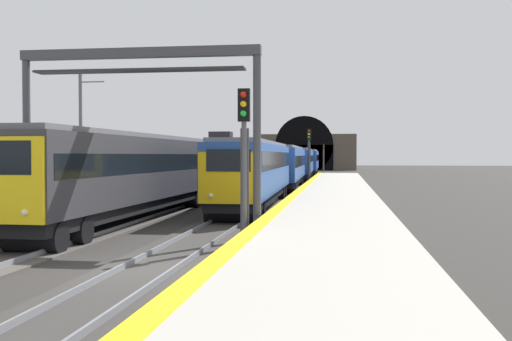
{
  "coord_description": "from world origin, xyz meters",
  "views": [
    {
      "loc": [
        -15.16,
        -4.91,
        3.04
      ],
      "look_at": [
        17.69,
        -0.25,
        2.18
      ],
      "focal_mm": 42.42,
      "sensor_mm": 36.0,
      "label": 1
    }
  ],
  "objects_px": {
    "overhead_signal_gantry": "(138,94)",
    "railway_signal_near": "(244,152)",
    "train_adjacent_platform": "(188,167)",
    "catenary_mast_near": "(81,136)",
    "railway_signal_far": "(324,155)",
    "railway_signal_mid": "(309,152)",
    "train_main_approaching": "(294,163)"
  },
  "relations": [
    {
      "from": "train_main_approaching",
      "to": "train_adjacent_platform",
      "type": "distance_m",
      "value": 25.61
    },
    {
      "from": "train_adjacent_platform",
      "to": "catenary_mast_near",
      "type": "xyz_separation_m",
      "value": [
        0.18,
        7.16,
        1.97
      ]
    },
    {
      "from": "train_main_approaching",
      "to": "catenary_mast_near",
      "type": "relative_size",
      "value": 8.99
    },
    {
      "from": "train_adjacent_platform",
      "to": "railway_signal_near",
      "type": "relative_size",
      "value": 8.07
    },
    {
      "from": "railway_signal_far",
      "to": "overhead_signal_gantry",
      "type": "relative_size",
      "value": 0.56
    },
    {
      "from": "railway_signal_near",
      "to": "overhead_signal_gantry",
      "type": "relative_size",
      "value": 0.58
    },
    {
      "from": "railway_signal_far",
      "to": "overhead_signal_gantry",
      "type": "distance_m",
      "value": 85.18
    },
    {
      "from": "railway_signal_mid",
      "to": "railway_signal_far",
      "type": "bearing_deg",
      "value": -180.0
    },
    {
      "from": "railway_signal_far",
      "to": "overhead_signal_gantry",
      "type": "xyz_separation_m",
      "value": [
        -85.05,
        4.15,
        2.3
      ]
    },
    {
      "from": "railway_signal_near",
      "to": "catenary_mast_near",
      "type": "relative_size",
      "value": 0.62
    },
    {
      "from": "railway_signal_far",
      "to": "catenary_mast_near",
      "type": "distance_m",
      "value": 70.17
    },
    {
      "from": "overhead_signal_gantry",
      "to": "railway_signal_near",
      "type": "bearing_deg",
      "value": -114.24
    },
    {
      "from": "train_adjacent_platform",
      "to": "railway_signal_mid",
      "type": "height_order",
      "value": "railway_signal_mid"
    },
    {
      "from": "railway_signal_near",
      "to": "overhead_signal_gantry",
      "type": "xyz_separation_m",
      "value": [
        1.87,
        4.15,
        2.1
      ]
    },
    {
      "from": "railway_signal_mid",
      "to": "overhead_signal_gantry",
      "type": "distance_m",
      "value": 37.35
    },
    {
      "from": "train_main_approaching",
      "to": "overhead_signal_gantry",
      "type": "relative_size",
      "value": 8.43
    },
    {
      "from": "railway_signal_mid",
      "to": "catenary_mast_near",
      "type": "xyz_separation_m",
      "value": [
        -20.84,
        13.64,
        0.93
      ]
    },
    {
      "from": "catenary_mast_near",
      "to": "railway_signal_mid",
      "type": "bearing_deg",
      "value": -33.2
    },
    {
      "from": "railway_signal_far",
      "to": "catenary_mast_near",
      "type": "relative_size",
      "value": 0.6
    },
    {
      "from": "train_adjacent_platform",
      "to": "railway_signal_far",
      "type": "relative_size",
      "value": 8.37
    },
    {
      "from": "train_adjacent_platform",
      "to": "catenary_mast_near",
      "type": "relative_size",
      "value": 4.98
    },
    {
      "from": "train_adjacent_platform",
      "to": "railway_signal_far",
      "type": "height_order",
      "value": "railway_signal_far"
    },
    {
      "from": "train_main_approaching",
      "to": "railway_signal_near",
      "type": "bearing_deg",
      "value": 1.2
    },
    {
      "from": "railway_signal_near",
      "to": "railway_signal_far",
      "type": "relative_size",
      "value": 1.04
    },
    {
      "from": "train_main_approaching",
      "to": "train_adjacent_platform",
      "type": "xyz_separation_m",
      "value": [
        -25.19,
        4.67,
        0.12
      ]
    },
    {
      "from": "overhead_signal_gantry",
      "to": "catenary_mast_near",
      "type": "xyz_separation_m",
      "value": [
        16.23,
        9.49,
        -0.97
      ]
    },
    {
      "from": "train_main_approaching",
      "to": "railway_signal_near",
      "type": "xyz_separation_m",
      "value": [
        -43.1,
        -1.81,
        0.95
      ]
    },
    {
      "from": "train_adjacent_platform",
      "to": "railway_signal_far",
      "type": "distance_m",
      "value": 69.31
    },
    {
      "from": "train_main_approaching",
      "to": "railway_signal_near",
      "type": "relative_size",
      "value": 14.55
    },
    {
      "from": "railway_signal_far",
      "to": "railway_signal_near",
      "type": "bearing_deg",
      "value": 0.0
    },
    {
      "from": "railway_signal_near",
      "to": "railway_signal_mid",
      "type": "distance_m",
      "value": 38.93
    },
    {
      "from": "train_adjacent_platform",
      "to": "railway_signal_near",
      "type": "distance_m",
      "value": 19.07
    }
  ]
}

